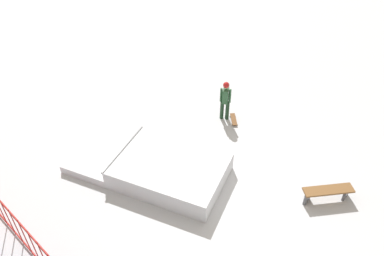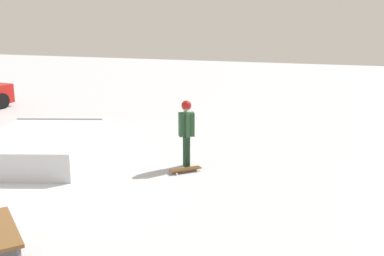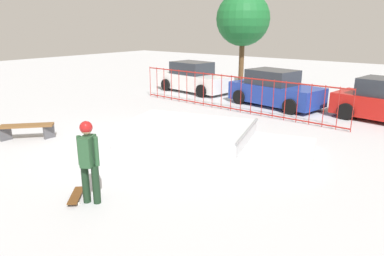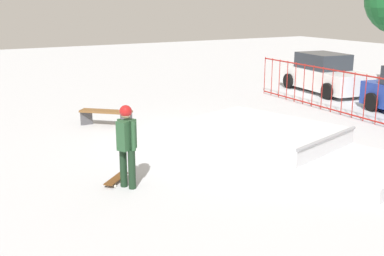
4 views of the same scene
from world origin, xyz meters
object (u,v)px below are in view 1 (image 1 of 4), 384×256
skate_ramp (158,167)px  skateboard (234,119)px  skater (225,98)px  park_bench (328,192)px

skate_ramp → skateboard: skate_ramp is taller
skate_ramp → skater: (0.19, -4.05, 0.69)m
skater → skateboard: (-0.40, -0.11, -0.93)m
skateboard → park_bench: bearing=29.1°
skateboard → park_bench: park_bench is taller
park_bench → skater: bearing=-15.0°
skate_ramp → skateboard: size_ratio=8.26×
park_bench → skateboard: bearing=-17.4°
skater → park_bench: bearing=46.6°
skate_ramp → skateboard: bearing=-110.1°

